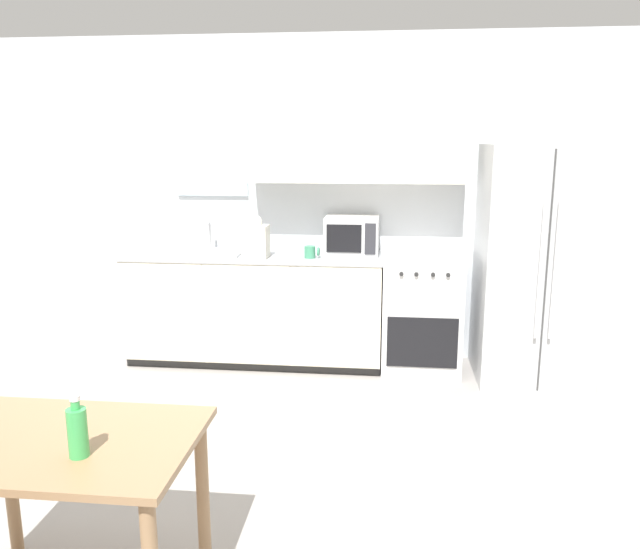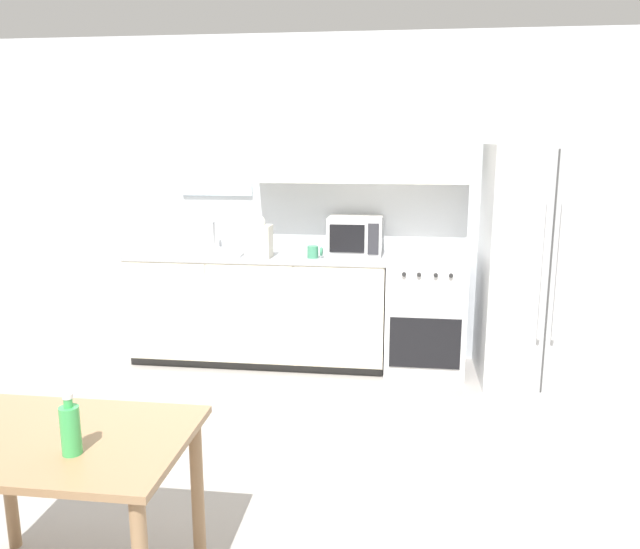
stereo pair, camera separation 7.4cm
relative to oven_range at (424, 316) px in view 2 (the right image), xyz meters
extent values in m
plane|color=gray|center=(-1.11, -1.80, -0.45)|extent=(12.00, 12.00, 0.00)
cube|color=silver|center=(-1.11, 0.33, 0.90)|extent=(12.00, 0.06, 2.70)
cube|color=silver|center=(-1.79, 0.29, 1.38)|extent=(0.62, 0.04, 0.89)
cube|color=silver|center=(-0.55, 0.14, 1.43)|extent=(1.73, 0.32, 0.74)
cube|color=#333333|center=(-1.38, 0.04, -0.41)|extent=(2.11, 0.52, 0.08)
cube|color=silver|center=(-1.38, 0.01, 0.04)|extent=(2.11, 0.58, 0.82)
cube|color=silver|center=(-2.08, -0.29, 0.04)|extent=(0.68, 0.01, 0.80)
cube|color=silver|center=(-1.38, -0.29, 0.04)|extent=(0.68, 0.01, 0.80)
cube|color=silver|center=(-0.67, -0.29, 0.04)|extent=(0.68, 0.01, 0.80)
cube|color=#9EA0A5|center=(-1.38, 0.01, 0.46)|extent=(2.13, 0.61, 0.03)
cube|color=white|center=(0.00, 0.00, 0.00)|extent=(0.62, 0.59, 0.91)
cube|color=black|center=(0.00, -0.30, -0.14)|extent=(0.54, 0.01, 0.40)
cylinder|color=#262626|center=(-0.17, -0.31, 0.41)|extent=(0.03, 0.02, 0.03)
cylinder|color=#262626|center=(-0.06, -0.31, 0.41)|extent=(0.03, 0.02, 0.03)
cylinder|color=#262626|center=(0.06, -0.31, 0.41)|extent=(0.03, 0.02, 0.03)
cylinder|color=#262626|center=(0.17, -0.31, 0.41)|extent=(0.03, 0.02, 0.03)
cube|color=silver|center=(0.85, -0.08, 0.46)|extent=(0.83, 0.76, 1.82)
cube|color=#3F3F3F|center=(0.85, -0.46, 0.46)|extent=(0.01, 0.01, 1.76)
cylinder|color=silver|center=(0.80, -0.49, 0.49)|extent=(0.02, 0.02, 1.00)
cylinder|color=silver|center=(0.90, -0.49, 0.49)|extent=(0.02, 0.02, 1.00)
cube|color=#B7BABC|center=(-1.79, 0.01, 0.49)|extent=(0.63, 0.38, 0.02)
cylinder|color=silver|center=(-1.79, 0.16, 0.61)|extent=(0.02, 0.02, 0.23)
cylinder|color=silver|center=(-1.79, 0.09, 0.72)|extent=(0.02, 0.14, 0.02)
cube|color=silver|center=(-0.58, 0.10, 0.63)|extent=(0.43, 0.34, 0.31)
cube|color=black|center=(-0.63, -0.08, 0.63)|extent=(0.28, 0.01, 0.22)
cube|color=#2D2D33|center=(-0.42, -0.08, 0.63)|extent=(0.09, 0.01, 0.25)
cylinder|color=#3F8C66|center=(-0.90, -0.12, 0.53)|extent=(0.09, 0.09, 0.10)
torus|color=#3F8C66|center=(-0.83, -0.12, 0.53)|extent=(0.02, 0.07, 0.07)
cube|color=silver|center=(-1.33, -0.15, 0.61)|extent=(0.20, 0.17, 0.26)
sphere|color=silver|center=(-1.33, -0.15, 0.76)|extent=(0.11, 0.11, 0.11)
cube|color=#997551|center=(-1.50, -2.87, 0.26)|extent=(1.01, 0.71, 0.03)
cylinder|color=#997551|center=(-1.95, -2.58, -0.10)|extent=(0.06, 0.06, 0.70)
cylinder|color=#997551|center=(-1.06, -2.58, -0.10)|extent=(0.06, 0.06, 0.70)
cylinder|color=#3FB259|center=(-1.38, -2.99, 0.37)|extent=(0.07, 0.07, 0.18)
cylinder|color=#3FB259|center=(-1.38, -2.99, 0.47)|extent=(0.03, 0.03, 0.03)
cylinder|color=white|center=(-1.38, -2.99, 0.50)|extent=(0.04, 0.04, 0.02)
camera|label=1|loc=(-0.28, -4.95, 1.39)|focal=35.00mm
camera|label=2|loc=(-0.21, -4.95, 1.39)|focal=35.00mm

